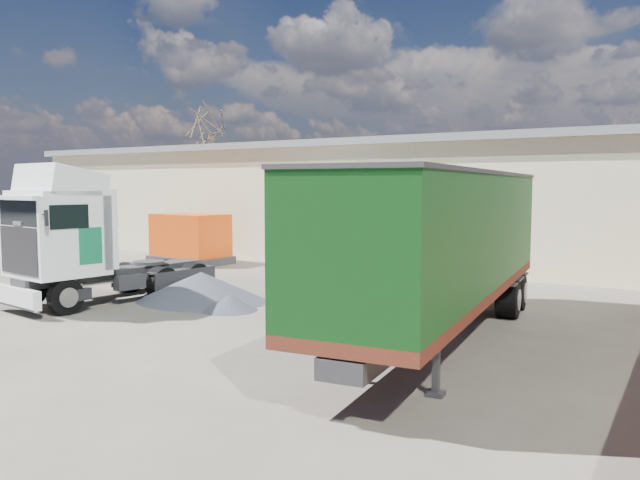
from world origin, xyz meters
The scene contains 8 objects.
ground centered at (0.00, 0.00, 0.00)m, with size 120.00×120.00×0.00m, color #272520.
warehouse centered at (-6.00, 16.00, 2.66)m, with size 30.60×12.60×5.42m.
bare_tree centered at (-18.00, 20.00, 7.92)m, with size 4.00×4.00×9.60m.
tractor_unit centered at (-4.47, -0.90, 1.66)m, with size 2.97×6.16×3.96m.
box_trailer centered at (5.70, 0.46, 2.24)m, with size 3.46×11.23×3.67m.
panel_van centered at (-3.17, 9.59, 1.12)m, with size 3.78×5.69×2.16m.
orange_skip centered at (-8.50, 7.74, 0.93)m, with size 3.62×2.46×2.14m.
gravel_heap centered at (-2.07, 1.27, 0.40)m, with size 5.11×4.53×0.85m.
Camera 1 is at (10.40, -12.32, 3.37)m, focal length 35.00 mm.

